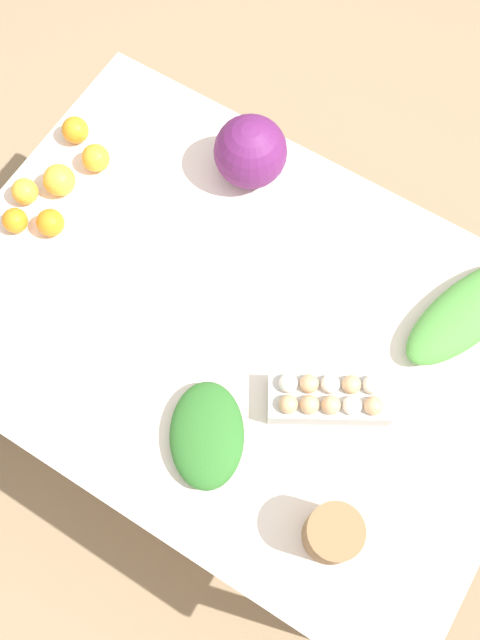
{
  "coord_description": "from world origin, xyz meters",
  "views": [
    {
      "loc": [
        -0.33,
        0.53,
        2.34
      ],
      "look_at": [
        0.0,
        0.0,
        0.74
      ],
      "focal_mm": 40.0,
      "sensor_mm": 36.0,
      "label": 1
    }
  ],
  "objects_px": {
    "orange_3": "(25,191)",
    "egg_carton": "(329,398)",
    "orange_0": "(59,180)",
    "greens_bunch_beet_tops": "(207,435)",
    "greens_bunch_chard": "(468,312)",
    "orange_5": "(96,158)",
    "orange_1": "(50,223)",
    "orange_4": "(75,130)",
    "cabbage_purple": "(250,152)",
    "paper_bag": "(333,534)",
    "orange_2": "(15,220)"
  },
  "relations": [
    {
      "from": "egg_carton",
      "to": "orange_0",
      "type": "distance_m",
      "value": 0.88
    },
    {
      "from": "cabbage_purple",
      "to": "egg_carton",
      "type": "distance_m",
      "value": 0.65
    },
    {
      "from": "greens_bunch_chard",
      "to": "orange_5",
      "type": "xyz_separation_m",
      "value": [
        1.01,
        0.12,
        -0.0
      ]
    },
    {
      "from": "cabbage_purple",
      "to": "orange_1",
      "type": "xyz_separation_m",
      "value": [
        0.34,
        0.41,
        -0.06
      ]
    },
    {
      "from": "paper_bag",
      "to": "orange_2",
      "type": "xyz_separation_m",
      "value": [
        1.05,
        -0.25,
        -0.04
      ]
    },
    {
      "from": "paper_bag",
      "to": "orange_1",
      "type": "bearing_deg",
      "value": -16.58
    },
    {
      "from": "cabbage_purple",
      "to": "orange_0",
      "type": "xyz_separation_m",
      "value": [
        0.39,
        0.3,
        -0.05
      ]
    },
    {
      "from": "orange_1",
      "to": "orange_5",
      "type": "bearing_deg",
      "value": -86.08
    },
    {
      "from": "greens_bunch_chard",
      "to": "orange_5",
      "type": "relative_size",
      "value": 5.27
    },
    {
      "from": "orange_5",
      "to": "orange_4",
      "type": "bearing_deg",
      "value": -23.52
    },
    {
      "from": "paper_bag",
      "to": "orange_0",
      "type": "xyz_separation_m",
      "value": [
        1.02,
        -0.4,
        -0.03
      ]
    },
    {
      "from": "greens_bunch_beet_tops",
      "to": "orange_3",
      "type": "bearing_deg",
      "value": -21.08
    },
    {
      "from": "egg_carton",
      "to": "cabbage_purple",
      "type": "bearing_deg",
      "value": -73.24
    },
    {
      "from": "paper_bag",
      "to": "greens_bunch_beet_tops",
      "type": "bearing_deg",
      "value": -7.06
    },
    {
      "from": "orange_1",
      "to": "greens_bunch_chard",
      "type": "bearing_deg",
      "value": -161.59
    },
    {
      "from": "orange_3",
      "to": "cabbage_purple",
      "type": "bearing_deg",
      "value": -140.45
    },
    {
      "from": "paper_bag",
      "to": "greens_bunch_beet_tops",
      "type": "xyz_separation_m",
      "value": [
        0.34,
        -0.04,
        -0.03
      ]
    },
    {
      "from": "greens_bunch_chard",
      "to": "orange_3",
      "type": "bearing_deg",
      "value": 14.81
    },
    {
      "from": "orange_0",
      "to": "cabbage_purple",
      "type": "bearing_deg",
      "value": -142.41
    },
    {
      "from": "orange_1",
      "to": "greens_bunch_beet_tops",
      "type": "bearing_deg",
      "value": 158.57
    },
    {
      "from": "cabbage_purple",
      "to": "orange_2",
      "type": "bearing_deg",
      "value": 47.08
    },
    {
      "from": "orange_4",
      "to": "paper_bag",
      "type": "bearing_deg",
      "value": 153.22
    },
    {
      "from": "orange_1",
      "to": "orange_5",
      "type": "height_order",
      "value": "orange_5"
    },
    {
      "from": "orange_1",
      "to": "paper_bag",
      "type": "bearing_deg",
      "value": 163.42
    },
    {
      "from": "greens_bunch_beet_tops",
      "to": "orange_4",
      "type": "xyz_separation_m",
      "value": [
        0.74,
        -0.5,
        0.0
      ]
    },
    {
      "from": "orange_3",
      "to": "greens_bunch_beet_tops",
      "type": "bearing_deg",
      "value": 158.92
    },
    {
      "from": "cabbage_purple",
      "to": "egg_carton",
      "type": "relative_size",
      "value": 0.64
    },
    {
      "from": "egg_carton",
      "to": "orange_2",
      "type": "bearing_deg",
      "value": -30.0
    },
    {
      "from": "orange_3",
      "to": "egg_carton",
      "type": "bearing_deg",
      "value": 175.82
    },
    {
      "from": "egg_carton",
      "to": "orange_2",
      "type": "distance_m",
      "value": 0.9
    },
    {
      "from": "orange_1",
      "to": "egg_carton",
      "type": "bearing_deg",
      "value": 177.95
    },
    {
      "from": "orange_0",
      "to": "orange_5",
      "type": "xyz_separation_m",
      "value": [
        -0.04,
        -0.11,
        -0.0
      ]
    },
    {
      "from": "orange_0",
      "to": "orange_3",
      "type": "relative_size",
      "value": 1.21
    },
    {
      "from": "greens_bunch_chard",
      "to": "greens_bunch_beet_tops",
      "type": "relative_size",
      "value": 1.56
    },
    {
      "from": "cabbage_purple",
      "to": "greens_bunch_beet_tops",
      "type": "relative_size",
      "value": 0.76
    },
    {
      "from": "orange_0",
      "to": "greens_bunch_beet_tops",
      "type": "bearing_deg",
      "value": 152.42
    },
    {
      "from": "orange_1",
      "to": "orange_3",
      "type": "relative_size",
      "value": 1.03
    },
    {
      "from": "egg_carton",
      "to": "orange_0",
      "type": "height_order",
      "value": "egg_carton"
    },
    {
      "from": "paper_bag",
      "to": "orange_3",
      "type": "height_order",
      "value": "paper_bag"
    },
    {
      "from": "cabbage_purple",
      "to": "orange_5",
      "type": "relative_size",
      "value": 2.56
    },
    {
      "from": "cabbage_purple",
      "to": "egg_carton",
      "type": "height_order",
      "value": "cabbage_purple"
    },
    {
      "from": "orange_1",
      "to": "orange_2",
      "type": "relative_size",
      "value": 1.1
    },
    {
      "from": "orange_2",
      "to": "cabbage_purple",
      "type": "bearing_deg",
      "value": -132.92
    },
    {
      "from": "orange_4",
      "to": "orange_5",
      "type": "relative_size",
      "value": 0.97
    },
    {
      "from": "paper_bag",
      "to": "orange_0",
      "type": "bearing_deg",
      "value": -21.26
    },
    {
      "from": "cabbage_purple",
      "to": "greens_bunch_chard",
      "type": "bearing_deg",
      "value": 173.18
    },
    {
      "from": "orange_3",
      "to": "orange_5",
      "type": "distance_m",
      "value": 0.2
    },
    {
      "from": "orange_0",
      "to": "egg_carton",
      "type": "bearing_deg",
      "value": 170.98
    },
    {
      "from": "greens_bunch_chard",
      "to": "orange_0",
      "type": "relative_size",
      "value": 4.68
    },
    {
      "from": "orange_0",
      "to": "orange_2",
      "type": "height_order",
      "value": "orange_0"
    }
  ]
}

